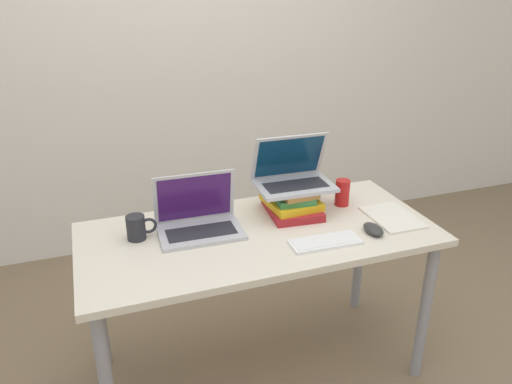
% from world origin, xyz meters
% --- Properties ---
extents(wall_back, '(8.00, 0.05, 2.70)m').
position_xyz_m(wall_back, '(0.00, 1.76, 1.35)').
color(wall_back, silver).
rests_on(wall_back, ground_plane).
extents(desk, '(1.47, 0.68, 0.73)m').
position_xyz_m(desk, '(0.00, 0.34, 0.65)').
color(desk, beige).
rests_on(desk, ground_plane).
extents(laptop_left, '(0.35, 0.24, 0.24)m').
position_xyz_m(laptop_left, '(-0.23, 0.43, 0.78)').
color(laptop_left, '#B2B2B7').
rests_on(laptop_left, desk).
extents(book_stack, '(0.24, 0.28, 0.11)m').
position_xyz_m(book_stack, '(0.20, 0.46, 0.78)').
color(book_stack, maroon).
rests_on(book_stack, desk).
extents(laptop_on_books, '(0.34, 0.24, 0.23)m').
position_xyz_m(laptop_on_books, '(0.21, 0.49, 0.89)').
color(laptop_on_books, '#B2B2B7').
rests_on(laptop_on_books, book_stack).
extents(wireless_keyboard, '(0.29, 0.12, 0.01)m').
position_xyz_m(wireless_keyboard, '(0.21, 0.15, 0.74)').
color(wireless_keyboard, white).
rests_on(wireless_keyboard, desk).
extents(mouse, '(0.07, 0.11, 0.03)m').
position_xyz_m(mouse, '(0.44, 0.17, 0.75)').
color(mouse, '#2D2D2D').
rests_on(mouse, desk).
extents(notepad, '(0.19, 0.27, 0.01)m').
position_xyz_m(notepad, '(0.59, 0.26, 0.74)').
color(notepad, silver).
rests_on(notepad, desk).
extents(mug, '(0.12, 0.08, 0.10)m').
position_xyz_m(mug, '(-0.48, 0.44, 0.78)').
color(mug, '#232328').
rests_on(mug, desk).
extents(soda_can, '(0.07, 0.07, 0.12)m').
position_xyz_m(soda_can, '(0.45, 0.46, 0.79)').
color(soda_can, red).
rests_on(soda_can, desk).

